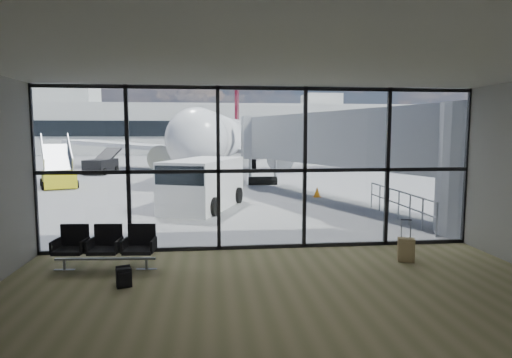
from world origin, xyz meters
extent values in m
plane|color=slate|center=(0.00, 40.00, 0.00)|extent=(220.00, 220.00, 0.00)
cube|color=#6A6743|center=(0.00, -4.00, 0.01)|extent=(12.00, 8.00, 0.01)
cube|color=silver|center=(0.00, -4.00, 4.50)|extent=(12.00, 8.00, 0.02)
cube|color=#A9A8A4|center=(0.00, -8.00, 2.25)|extent=(12.00, 0.02, 4.50)
cube|color=white|center=(0.00, 0.00, 2.25)|extent=(12.00, 0.04, 4.50)
cube|color=black|center=(0.00, 0.00, 0.06)|extent=(12.00, 0.12, 0.10)
cube|color=black|center=(0.00, 0.00, 2.20)|extent=(12.00, 0.12, 0.10)
cube|color=black|center=(0.00, 0.00, 4.44)|extent=(12.00, 0.12, 0.10)
cube|color=black|center=(-6.00, 0.00, 2.25)|extent=(0.10, 0.12, 4.50)
cube|color=black|center=(-3.60, 0.00, 2.25)|extent=(0.10, 0.12, 4.50)
cube|color=black|center=(-1.20, 0.00, 2.25)|extent=(0.10, 0.12, 4.50)
cube|color=black|center=(1.20, 0.00, 2.25)|extent=(0.10, 0.12, 4.50)
cube|color=black|center=(3.60, 0.00, 2.25)|extent=(0.10, 0.12, 4.50)
cube|color=black|center=(6.00, 0.00, 2.25)|extent=(0.10, 0.12, 4.50)
cylinder|color=#A9ACAE|center=(7.20, 1.00, 2.10)|extent=(2.80, 2.80, 4.20)
cube|color=#A9ACAE|center=(4.55, 8.00, 3.00)|extent=(7.45, 14.81, 2.40)
cube|color=#A9ACAE|center=(1.90, 15.00, 3.00)|extent=(2.60, 2.20, 2.60)
cylinder|color=gray|center=(1.10, 15.00, 0.90)|extent=(0.20, 0.20, 1.80)
cylinder|color=gray|center=(2.70, 15.00, 0.90)|extent=(0.20, 0.20, 1.80)
cylinder|color=black|center=(1.90, 15.00, 0.25)|extent=(1.80, 0.56, 0.56)
cylinder|color=gray|center=(5.60, 0.80, 0.55)|extent=(0.06, 0.06, 1.10)
cylinder|color=gray|center=(5.60, 1.70, 0.55)|extent=(0.06, 0.06, 1.10)
cylinder|color=gray|center=(5.60, 2.60, 0.55)|extent=(0.06, 0.06, 1.10)
cylinder|color=gray|center=(5.60, 3.50, 0.55)|extent=(0.06, 0.06, 1.10)
cylinder|color=gray|center=(5.60, 4.40, 0.55)|extent=(0.06, 0.06, 1.10)
cylinder|color=gray|center=(5.60, 5.30, 0.55)|extent=(0.06, 0.06, 1.10)
cylinder|color=gray|center=(5.60, 6.20, 0.55)|extent=(0.06, 0.06, 1.10)
cylinder|color=gray|center=(5.60, 3.50, 1.08)|extent=(0.06, 5.40, 0.06)
cylinder|color=gray|center=(5.60, 3.50, 0.60)|extent=(0.06, 5.40, 0.06)
cube|color=#BBBCB7|center=(0.00, 62.00, 4.00)|extent=(80.00, 12.00, 8.00)
cube|color=black|center=(0.00, 55.90, 4.00)|extent=(80.00, 0.20, 2.40)
cube|color=#BBBCB7|center=(-25.00, 62.00, 9.50)|extent=(10.00, 8.00, 3.00)
cube|color=#BBBCB7|center=(18.00, 62.00, 9.00)|extent=(6.00, 6.00, 2.00)
cylinder|color=#382619|center=(-39.00, 72.00, 1.53)|extent=(0.50, 0.50, 3.06)
sphere|color=black|center=(-39.00, 72.00, 5.27)|extent=(5.61, 5.61, 5.61)
cylinder|color=#382619|center=(-33.00, 72.00, 1.71)|extent=(0.50, 0.50, 3.42)
sphere|color=black|center=(-33.00, 72.00, 5.89)|extent=(6.27, 6.27, 6.27)
cylinder|color=#382619|center=(-27.00, 72.00, 1.35)|extent=(0.50, 0.50, 2.70)
sphere|color=black|center=(-27.00, 72.00, 4.65)|extent=(4.95, 4.95, 4.95)
cylinder|color=#382619|center=(-21.00, 72.00, 1.53)|extent=(0.50, 0.50, 3.06)
sphere|color=black|center=(-21.00, 72.00, 5.27)|extent=(5.61, 5.61, 5.61)
cylinder|color=#382619|center=(-15.00, 72.00, 1.71)|extent=(0.50, 0.50, 3.42)
sphere|color=black|center=(-15.00, 72.00, 5.89)|extent=(6.27, 6.27, 6.27)
cube|color=gray|center=(-3.92, -1.47, 0.27)|extent=(2.36, 0.28, 0.04)
cube|color=black|center=(-4.72, -1.40, 0.47)|extent=(0.72, 0.68, 0.09)
cube|color=black|center=(-4.70, -1.10, 0.75)|extent=(0.67, 0.13, 0.59)
cube|color=black|center=(-3.92, -1.47, 0.47)|extent=(0.72, 0.68, 0.09)
cube|color=black|center=(-3.89, -1.17, 0.75)|extent=(0.67, 0.13, 0.59)
cube|color=black|center=(-3.12, -1.54, 0.47)|extent=(0.72, 0.68, 0.09)
cube|color=black|center=(-3.09, -1.24, 0.75)|extent=(0.67, 0.13, 0.59)
cylinder|color=gray|center=(-4.88, -1.39, 0.13)|extent=(0.06, 0.06, 0.27)
cylinder|color=gray|center=(-2.96, -1.55, 0.13)|extent=(0.06, 0.06, 0.27)
cube|color=black|center=(-3.25, -2.71, 0.21)|extent=(0.35, 0.28, 0.42)
cube|color=black|center=(-3.21, -2.82, 0.21)|extent=(0.25, 0.14, 0.28)
cylinder|color=black|center=(-3.29, -2.62, 0.42)|extent=(0.29, 0.17, 0.08)
cube|color=#927D51|center=(3.45, -1.65, 0.32)|extent=(0.45, 0.34, 0.59)
cube|color=#927D51|center=(3.41, -1.77, 0.32)|extent=(0.33, 0.14, 0.44)
cylinder|color=gray|center=(3.37, -1.51, 0.82)|extent=(0.03, 0.03, 0.49)
cylinder|color=gray|center=(3.58, -1.58, 0.82)|extent=(0.03, 0.03, 0.49)
cube|color=black|center=(3.48, -1.54, 1.06)|extent=(0.26, 0.11, 0.02)
cylinder|color=black|center=(3.37, -1.51, 0.03)|extent=(0.05, 0.07, 0.07)
cylinder|color=black|center=(3.58, -1.58, 0.03)|extent=(0.05, 0.07, 0.07)
cylinder|color=white|center=(-0.17, 26.96, 2.90)|extent=(7.47, 29.22, 3.58)
sphere|color=white|center=(-2.13, 12.59, 2.90)|extent=(3.58, 3.58, 3.58)
cone|color=white|center=(2.13, 43.72, 3.19)|extent=(4.33, 6.23, 3.58)
cube|color=black|center=(-2.05, 13.17, 3.38)|extent=(2.26, 1.44, 0.48)
cube|color=white|center=(-8.18, 29.03, 2.08)|extent=(14.49, 9.27, 1.15)
cylinder|color=black|center=(-5.28, 26.68, 1.11)|extent=(2.46, 3.53, 2.03)
cube|color=white|center=(-1.01, 43.66, 3.29)|extent=(5.59, 3.44, 0.17)
cube|color=white|center=(8.11, 26.81, 2.08)|extent=(14.86, 5.81, 1.15)
cylinder|color=black|center=(4.69, 25.32, 1.11)|extent=(2.46, 3.53, 2.03)
cube|color=white|center=(5.13, 42.83, 3.29)|extent=(5.43, 2.13, 0.17)
cube|color=#520B1A|center=(2.13, 43.72, 6.38)|extent=(0.78, 3.68, 5.80)
cylinder|color=gray|center=(-1.87, 14.51, 0.68)|extent=(0.19, 0.19, 1.35)
cylinder|color=black|center=(-1.87, 14.51, 0.34)|extent=(0.33, 0.70, 0.68)
cylinder|color=black|center=(-2.78, 27.81, 0.44)|extent=(0.56, 0.98, 0.93)
cylinder|color=black|center=(2.58, 27.07, 0.44)|extent=(0.56, 0.98, 0.93)
cube|color=silver|center=(-1.71, 6.87, 1.06)|extent=(3.74, 5.32, 2.12)
cube|color=black|center=(-2.36, 5.18, 1.64)|extent=(2.34, 1.91, 0.74)
cylinder|color=black|center=(-3.28, 5.76, 0.37)|extent=(0.51, 0.79, 0.74)
cylinder|color=black|center=(-1.30, 5.00, 0.37)|extent=(0.51, 0.79, 0.74)
cylinder|color=black|center=(-2.13, 8.73, 0.37)|extent=(0.51, 0.79, 0.74)
cylinder|color=black|center=(-0.15, 7.97, 0.37)|extent=(0.51, 0.79, 0.74)
cube|color=black|center=(-10.14, 23.79, 0.62)|extent=(2.17, 3.59, 1.12)
cube|color=black|center=(-9.89, 25.11, 1.46)|extent=(1.85, 3.00, 1.15)
cylinder|color=black|center=(-11.12, 22.84, 0.28)|extent=(0.33, 0.59, 0.56)
cylinder|color=black|center=(-9.58, 22.54, 0.28)|extent=(0.33, 0.59, 0.56)
cylinder|color=black|center=(-10.70, 25.04, 0.28)|extent=(0.33, 0.59, 0.56)
cylinder|color=black|center=(-9.16, 24.74, 0.28)|extent=(0.33, 0.59, 0.56)
cube|color=gold|center=(-10.50, 15.13, 0.49)|extent=(2.80, 3.51, 0.88)
cube|color=gray|center=(-10.84, 15.94, 1.75)|extent=(2.37, 2.88, 1.62)
cylinder|color=black|center=(-10.89, 13.78, 0.24)|extent=(0.39, 0.53, 0.48)
cylinder|color=black|center=(-9.27, 14.46, 0.24)|extent=(0.39, 0.53, 0.48)
cylinder|color=black|center=(-11.73, 15.80, 0.24)|extent=(0.39, 0.53, 0.48)
cylinder|color=black|center=(-10.12, 16.48, 0.24)|extent=(0.39, 0.53, 0.48)
cube|color=orange|center=(-4.00, 11.31, 0.02)|extent=(0.44, 0.44, 0.03)
cone|color=orange|center=(-4.00, 11.31, 0.31)|extent=(0.41, 0.41, 0.62)
cube|color=orange|center=(4.00, 9.48, 0.01)|extent=(0.36, 0.36, 0.03)
cone|color=orange|center=(4.00, 9.48, 0.26)|extent=(0.35, 0.35, 0.52)
camera|label=1|loc=(-1.43, -11.65, 3.22)|focal=30.00mm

